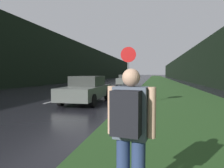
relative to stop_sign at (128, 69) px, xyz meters
The scene contains 9 objects.
grass_verge 28.90m from the stop_sign, 84.77° to the left, with size 6.00×240.00×0.02m, color #26471E.
lane_stripe_c 5.07m from the stop_sign, 162.24° to the left, with size 0.12×3.00×0.01m, color silver.
lane_stripe_d 9.74m from the stop_sign, 118.09° to the left, with size 0.12×3.00×0.01m, color silver.
treeline_far_side 41.45m from the stop_sign, 110.71° to the left, with size 2.00×140.00×7.95m, color black.
treeline_near_side 39.69m from the stop_sign, 77.44° to the left, with size 2.00×140.00×6.08m, color black.
stop_sign is the anchor object (origin of this frame).
hitchhiker_with_backpack 7.47m from the stop_sign, 82.59° to the right, with size 0.57×0.45×1.66m.
car_passing_near 2.83m from the stop_sign, 159.06° to the left, with size 1.86×4.63×1.46m.
car_passing_far 16.45m from the stop_sign, 98.54° to the left, with size 1.90×4.03×1.47m.
Camera 1 is at (5.73, 1.66, 1.60)m, focal length 32.00 mm.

